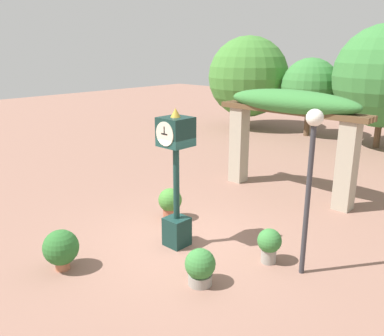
# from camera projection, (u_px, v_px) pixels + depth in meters

# --- Properties ---
(ground_plane) EXTENTS (60.00, 60.00, 0.00)m
(ground_plane) POSITION_uv_depth(u_px,v_px,m) (182.00, 243.00, 9.36)
(ground_plane) COLOR #8E6656
(pedestal_clock) EXTENTS (0.62, 0.66, 3.13)m
(pedestal_clock) POSITION_uv_depth(u_px,v_px,m) (176.00, 172.00, 8.78)
(pedestal_clock) COLOR #14332D
(pedestal_clock) RESTS_ON ground
(pergola) EXTENTS (4.69, 1.07, 3.17)m
(pergola) POSITION_uv_depth(u_px,v_px,m) (290.00, 116.00, 11.82)
(pergola) COLOR #A89E89
(pergola) RESTS_ON ground
(potted_plant_near_left) EXTENTS (0.50, 0.50, 0.74)m
(potted_plant_near_left) POSITION_uv_depth(u_px,v_px,m) (269.00, 243.00, 8.41)
(potted_plant_near_left) COLOR gray
(potted_plant_near_left) RESTS_ON ground
(potted_plant_near_right) EXTENTS (0.61, 0.61, 0.84)m
(potted_plant_near_right) POSITION_uv_depth(u_px,v_px,m) (170.00, 202.00, 10.54)
(potted_plant_near_right) COLOR #9E563D
(potted_plant_near_right) RESTS_ON ground
(potted_plant_far_left) EXTENTS (0.72, 0.72, 0.84)m
(potted_plant_far_left) POSITION_uv_depth(u_px,v_px,m) (61.00, 248.00, 8.14)
(potted_plant_far_left) COLOR #B26B4C
(potted_plant_far_left) RESTS_ON ground
(potted_plant_far_right) EXTENTS (0.59, 0.59, 0.72)m
(potted_plant_far_right) POSITION_uv_depth(u_px,v_px,m) (200.00, 267.00, 7.64)
(potted_plant_far_right) COLOR gray
(potted_plant_far_right) RESTS_ON ground
(lamp_post) EXTENTS (0.32, 0.32, 3.28)m
(lamp_post) POSITION_uv_depth(u_px,v_px,m) (311.00, 161.00, 7.47)
(lamp_post) COLOR #333338
(lamp_post) RESTS_ON ground
(tree_line) EXTENTS (18.38, 4.75, 5.33)m
(tree_line) POSITION_uv_depth(u_px,v_px,m) (368.00, 82.00, 17.72)
(tree_line) COLOR brown
(tree_line) RESTS_ON ground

